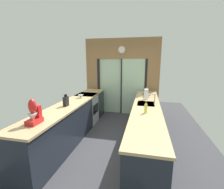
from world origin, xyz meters
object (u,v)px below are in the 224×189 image
at_px(oven_range, 87,109).
at_px(kettle, 146,94).
at_px(knife_block, 66,101).
at_px(paper_towel_roll, 146,94).
at_px(stand_mixer, 34,114).
at_px(mixing_bowl, 81,96).
at_px(soap_bottle_far, 146,92).
at_px(soap_bottle_near, 146,108).

relative_size(oven_range, kettle, 3.89).
relative_size(oven_range, knife_block, 3.29).
bearing_deg(paper_towel_roll, oven_range, 171.96).
bearing_deg(kettle, stand_mixer, -127.36).
height_order(oven_range, stand_mixer, stand_mixer).
height_order(knife_block, stand_mixer, stand_mixer).
height_order(mixing_bowl, knife_block, knife_block).
bearing_deg(paper_towel_roll, kettle, 89.46).
bearing_deg(mixing_bowl, knife_block, -90.00).
distance_m(oven_range, stand_mixer, 2.43).
bearing_deg(soap_bottle_far, knife_block, -139.17).
distance_m(oven_range, soap_bottle_near, 2.35).
bearing_deg(oven_range, mixing_bowl, -87.81).
distance_m(kettle, paper_towel_roll, 0.24).
bearing_deg(knife_block, mixing_bowl, 90.00).
relative_size(oven_range, mixing_bowl, 5.89).
relative_size(stand_mixer, kettle, 1.78).
bearing_deg(knife_block, soap_bottle_far, 40.83).
bearing_deg(soap_bottle_near, mixing_bowl, 152.66).
bearing_deg(kettle, knife_block, -144.18).
relative_size(oven_range, soap_bottle_near, 4.03).
xyz_separation_m(knife_block, paper_towel_roll, (1.78, 1.05, 0.03)).
relative_size(mixing_bowl, soap_bottle_near, 0.68).
bearing_deg(oven_range, stand_mixer, -89.55).
height_order(oven_range, kettle, kettle).
relative_size(stand_mixer, paper_towel_roll, 1.38).
bearing_deg(soap_bottle_far, mixing_bowl, -158.03).
bearing_deg(soap_bottle_far, soap_bottle_near, -90.00).
bearing_deg(mixing_bowl, kettle, 14.67).
height_order(kettle, paper_towel_roll, paper_towel_roll).
relative_size(soap_bottle_near, paper_towel_roll, 0.75).
bearing_deg(soap_bottle_far, paper_towel_roll, -90.00).
bearing_deg(kettle, soap_bottle_far, 90.51).
bearing_deg(soap_bottle_far, oven_range, -172.53).
xyz_separation_m(mixing_bowl, soap_bottle_far, (1.78, 0.72, 0.06)).
bearing_deg(soap_bottle_far, stand_mixer, -124.54).
relative_size(knife_block, soap_bottle_near, 1.23).
xyz_separation_m(knife_block, stand_mixer, (-0.00, -1.05, 0.05)).
bearing_deg(soap_bottle_near, soap_bottle_far, 90.00).
xyz_separation_m(kettle, paper_towel_roll, (-0.00, -0.24, 0.05)).
xyz_separation_m(stand_mixer, kettle, (1.78, 2.33, -0.07)).
height_order(stand_mixer, soap_bottle_near, stand_mixer).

